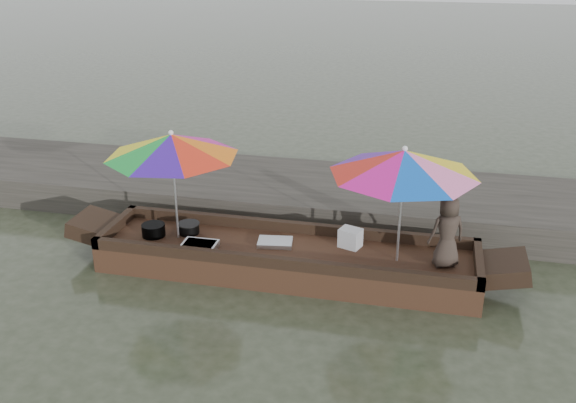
% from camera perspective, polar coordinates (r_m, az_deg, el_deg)
% --- Properties ---
extents(water, '(80.00, 80.00, 0.00)m').
position_cam_1_polar(water, '(8.82, -0.15, -6.25)').
color(water, '#2E3522').
rests_on(water, ground).
extents(dock, '(22.00, 2.20, 0.50)m').
position_cam_1_polar(dock, '(10.67, 2.52, 0.50)').
color(dock, '#2D2B26').
rests_on(dock, ground).
extents(boat_hull, '(5.10, 1.20, 0.35)m').
position_cam_1_polar(boat_hull, '(8.74, -0.15, -5.25)').
color(boat_hull, '#41291B').
rests_on(boat_hull, water).
extents(cooking_pot, '(0.33, 0.33, 0.17)m').
position_cam_1_polar(cooking_pot, '(9.19, -11.87, -2.50)').
color(cooking_pot, black).
rests_on(cooking_pot, boat_hull).
extents(tray_crayfish, '(0.47, 0.33, 0.09)m').
position_cam_1_polar(tray_crayfish, '(8.72, -7.85, -3.93)').
color(tray_crayfish, silver).
rests_on(tray_crayfish, boat_hull).
extents(tray_scallop, '(0.51, 0.39, 0.06)m').
position_cam_1_polar(tray_scallop, '(8.77, -1.15, -3.66)').
color(tray_scallop, silver).
rests_on(tray_scallop, boat_hull).
extents(charcoal_grill, '(0.29, 0.29, 0.14)m').
position_cam_1_polar(charcoal_grill, '(9.19, -8.81, -2.39)').
color(charcoal_grill, black).
rests_on(charcoal_grill, boat_hull).
extents(supply_bag, '(0.34, 0.30, 0.26)m').
position_cam_1_polar(supply_bag, '(8.70, 5.57, -3.24)').
color(supply_bag, silver).
rests_on(supply_bag, boat_hull).
extents(vendor, '(0.55, 0.47, 0.95)m').
position_cam_1_polar(vendor, '(8.28, 13.98, -2.61)').
color(vendor, '#372C25').
rests_on(vendor, boat_hull).
extents(umbrella_bow, '(2.16, 2.16, 1.55)m').
position_cam_1_polar(umbrella_bow, '(8.79, -10.04, 1.37)').
color(umbrella_bow, orange).
rests_on(umbrella_bow, boat_hull).
extents(umbrella_stern, '(2.02, 2.02, 1.55)m').
position_cam_1_polar(umbrella_stern, '(8.16, 9.99, -0.34)').
color(umbrella_stern, yellow).
rests_on(umbrella_stern, boat_hull).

